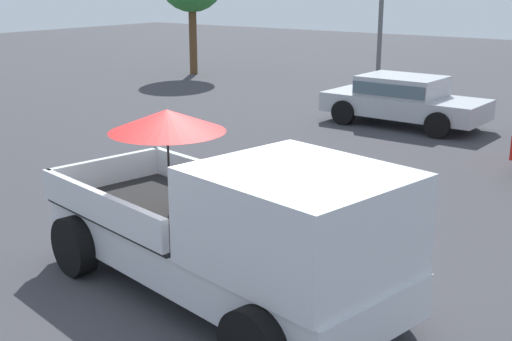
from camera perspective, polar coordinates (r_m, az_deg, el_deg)
name	(u,v)px	position (r m, az deg, el deg)	size (l,w,h in m)	color
ground_plane	(217,293)	(8.60, -3.36, -10.37)	(80.00, 80.00, 0.00)	#38383D
pickup_truck_main	(239,229)	(7.89, -1.47, -4.97)	(5.31, 3.00, 2.25)	black
parked_sedan_near	(403,98)	(18.53, 12.38, 6.03)	(4.35, 2.08, 1.33)	black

